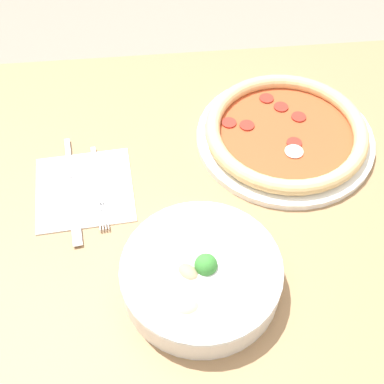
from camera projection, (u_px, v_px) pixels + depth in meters
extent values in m
cube|color=#99724C|center=(236.00, 252.00, 0.82)|extent=(1.33, 0.95, 0.03)
cylinder|color=white|center=(285.00, 138.00, 0.94)|extent=(0.31, 0.31, 0.01)
torus|color=#DBB77A|center=(286.00, 130.00, 0.92)|extent=(0.28, 0.28, 0.03)
cylinder|color=#B74723|center=(285.00, 134.00, 0.93)|extent=(0.25, 0.25, 0.01)
cylinder|color=maroon|center=(247.00, 125.00, 0.94)|extent=(0.03, 0.03, 0.00)
cylinder|color=maroon|center=(281.00, 107.00, 0.97)|extent=(0.03, 0.03, 0.00)
cylinder|color=maroon|center=(267.00, 98.00, 0.98)|extent=(0.03, 0.03, 0.00)
cylinder|color=maroon|center=(229.00, 123.00, 0.94)|extent=(0.03, 0.03, 0.00)
cylinder|color=maroon|center=(299.00, 117.00, 0.95)|extent=(0.03, 0.03, 0.00)
cylinder|color=maroon|center=(294.00, 143.00, 0.91)|extent=(0.03, 0.03, 0.00)
ellipsoid|color=silver|center=(294.00, 151.00, 0.90)|extent=(0.03, 0.03, 0.01)
cylinder|color=white|center=(201.00, 276.00, 0.75)|extent=(0.22, 0.22, 0.05)
torus|color=white|center=(201.00, 268.00, 0.73)|extent=(0.23, 0.23, 0.01)
ellipsoid|color=tan|center=(201.00, 295.00, 0.71)|extent=(0.04, 0.03, 0.02)
ellipsoid|color=#998466|center=(188.00, 273.00, 0.73)|extent=(0.04, 0.04, 0.02)
ellipsoid|color=tan|center=(188.00, 308.00, 0.69)|extent=(0.04, 0.03, 0.02)
ellipsoid|color=tan|center=(150.00, 288.00, 0.72)|extent=(0.03, 0.04, 0.02)
ellipsoid|color=#998466|center=(169.00, 265.00, 0.75)|extent=(0.04, 0.04, 0.02)
ellipsoid|color=tan|center=(210.00, 265.00, 0.74)|extent=(0.04, 0.04, 0.02)
ellipsoid|color=tan|center=(236.00, 245.00, 0.76)|extent=(0.04, 0.04, 0.02)
ellipsoid|color=tan|center=(186.00, 258.00, 0.74)|extent=(0.04, 0.04, 0.02)
sphere|color=#388433|center=(206.00, 265.00, 0.73)|extent=(0.03, 0.03, 0.03)
cube|color=white|center=(84.00, 189.00, 0.87)|extent=(0.17, 0.17, 0.00)
cube|color=silver|center=(97.00, 174.00, 0.89)|extent=(0.02, 0.12, 0.00)
cube|color=silver|center=(99.00, 217.00, 0.83)|extent=(0.01, 0.05, 0.00)
cube|color=silver|center=(101.00, 217.00, 0.83)|extent=(0.01, 0.05, 0.00)
cube|color=silver|center=(104.00, 216.00, 0.84)|extent=(0.01, 0.05, 0.00)
cube|color=silver|center=(107.00, 216.00, 0.84)|extent=(0.01, 0.05, 0.00)
cube|color=silver|center=(69.00, 158.00, 0.91)|extent=(0.02, 0.09, 0.01)
cube|color=silver|center=(74.00, 210.00, 0.84)|extent=(0.03, 0.14, 0.00)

